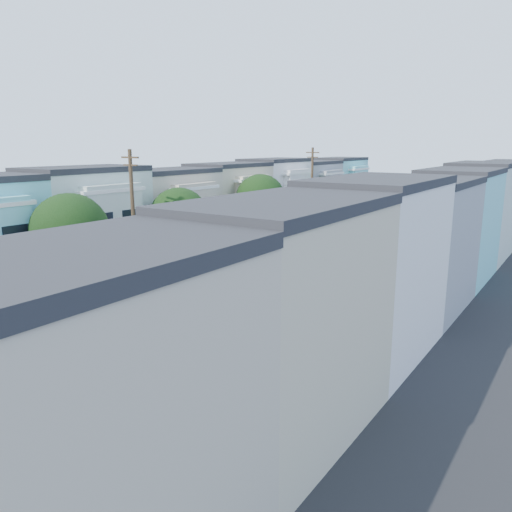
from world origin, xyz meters
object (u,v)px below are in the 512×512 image
(utility_pole_far, at_px, (312,193))
(lead_sedan, at_px, (353,253))
(parked_left_c, at_px, (127,296))
(utility_pole_near, at_px, (134,223))
(motorcycle, at_px, (11,457))
(tree_far_r, at_px, (439,210))
(parked_left_d, at_px, (242,259))
(parked_right_c, at_px, (370,263))
(parked_right_d, at_px, (413,241))
(parked_right_a, at_px, (172,364))
(fedex_truck, at_px, (297,269))
(tree_b, at_px, (69,232))
(tree_d, at_px, (260,199))
(tree_e, at_px, (324,197))
(tree_c, at_px, (178,217))
(parked_right_b, at_px, (226,339))

(utility_pole_far, height_order, lead_sedan, utility_pole_far)
(parked_left_c, bearing_deg, utility_pole_near, 122.86)
(motorcycle, bearing_deg, utility_pole_far, 87.65)
(tree_far_r, relative_size, parked_left_d, 1.08)
(tree_far_r, bearing_deg, parked_right_c, -98.82)
(lead_sedan, height_order, parked_right_d, parked_right_d)
(parked_right_a, xyz_separation_m, parked_right_d, (0.00, 35.47, -0.01))
(fedex_truck, xyz_separation_m, parked_right_c, (2.58, 7.86, -0.78))
(utility_pole_near, relative_size, lead_sedan, 2.20)
(parked_left_c, bearing_deg, tree_b, -115.74)
(tree_b, height_order, parked_left_d, tree_b)
(tree_b, distance_m, tree_far_r, 35.97)
(utility_pole_near, distance_m, motorcycle, 19.99)
(tree_d, height_order, parked_right_a, tree_d)
(utility_pole_far, relative_size, parked_left_c, 2.32)
(tree_e, height_order, motorcycle, tree_e)
(tree_e, distance_m, parked_left_d, 18.72)
(lead_sedan, relative_size, parked_right_a, 0.89)
(tree_c, distance_m, parked_right_b, 14.83)
(tree_e, relative_size, tree_far_r, 1.22)
(utility_pole_near, bearing_deg, parked_right_a, -36.26)
(tree_e, distance_m, fedex_truck, 23.30)
(utility_pole_near, bearing_deg, utility_pole_far, 90.00)
(parked_right_d, bearing_deg, parked_right_a, -93.55)
(tree_b, height_order, utility_pole_near, utility_pole_near)
(tree_far_r, bearing_deg, parked_right_b, -93.51)
(parked_right_a, height_order, parked_right_d, parked_right_a)
(tree_b, distance_m, parked_left_d, 16.58)
(tree_far_r, height_order, fedex_truck, tree_far_r)
(tree_far_r, bearing_deg, parked_left_d, -123.90)
(parked_right_c, bearing_deg, fedex_truck, -104.26)
(utility_pole_near, bearing_deg, parked_right_d, 67.66)
(utility_pole_near, relative_size, motorcycle, 5.13)
(tree_b, distance_m, parked_right_b, 12.16)
(parked_left_d, relative_size, parked_right_b, 1.27)
(tree_far_r, distance_m, parked_right_c, 13.41)
(lead_sedan, bearing_deg, tree_d, -150.41)
(fedex_truck, height_order, motorcycle, fedex_truck)
(tree_d, distance_m, parked_right_b, 23.26)
(tree_d, distance_m, parked_right_a, 26.75)
(tree_c, height_order, parked_right_c, tree_c)
(utility_pole_near, distance_m, utility_pole_far, 26.00)
(utility_pole_far, height_order, parked_left_c, utility_pole_far)
(tree_far_r, bearing_deg, tree_c, -118.95)
(parked_left_d, bearing_deg, parked_right_c, 23.36)
(parked_right_b, height_order, parked_right_c, parked_right_c)
(fedex_truck, height_order, parked_right_c, fedex_truck)
(fedex_truck, bearing_deg, tree_e, 110.26)
(tree_b, bearing_deg, parked_right_a, -15.51)
(utility_pole_near, xyz_separation_m, motorcycle, (11.23, -15.85, -4.74))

